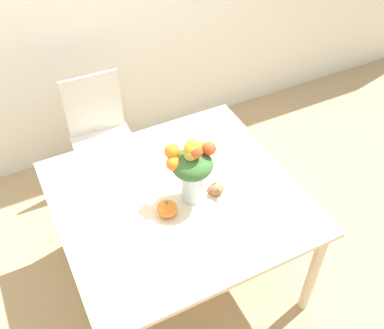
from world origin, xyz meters
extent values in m
plane|color=tan|center=(0.00, 0.00, 0.00)|extent=(12.00, 12.00, 0.00)
cube|color=beige|center=(0.00, 0.00, 0.74)|extent=(1.27, 1.20, 0.03)
cylinder|color=beige|center=(0.57, -0.54, 0.36)|extent=(0.06, 0.06, 0.72)
cylinder|color=beige|center=(-0.57, 0.54, 0.36)|extent=(0.06, 0.06, 0.72)
cylinder|color=beige|center=(0.57, 0.54, 0.36)|extent=(0.06, 0.06, 0.72)
cylinder|color=silver|center=(0.07, -0.04, 0.85)|extent=(0.12, 0.12, 0.20)
cylinder|color=silver|center=(0.07, -0.04, 0.79)|extent=(0.10, 0.10, 0.07)
cylinder|color=#38662D|center=(0.09, -0.04, 0.88)|extent=(0.01, 0.01, 0.24)
cylinder|color=#38662D|center=(0.07, -0.02, 0.88)|extent=(0.01, 0.00, 0.24)
cylinder|color=#38662D|center=(0.05, -0.03, 0.88)|extent=(0.01, 0.00, 0.24)
cylinder|color=#38662D|center=(0.05, -0.06, 0.88)|extent=(0.01, 0.01, 0.24)
cylinder|color=#38662D|center=(0.07, -0.06, 0.88)|extent=(0.01, 0.01, 0.24)
ellipsoid|color=#38662D|center=(0.07, -0.04, 0.99)|extent=(0.21, 0.21, 0.13)
sphere|color=#D64C23|center=(0.06, -0.04, 1.08)|extent=(0.07, 0.07, 0.07)
sphere|color=orange|center=(0.16, 0.02, 1.02)|extent=(0.06, 0.06, 0.06)
sphere|color=orange|center=(-0.01, 0.02, 1.06)|extent=(0.08, 0.08, 0.08)
sphere|color=orange|center=(-0.03, -0.02, 1.02)|extent=(0.07, 0.07, 0.07)
sphere|color=#D64C23|center=(0.15, -0.05, 1.07)|extent=(0.07, 0.07, 0.07)
sphere|color=orange|center=(0.06, -0.05, 1.09)|extent=(0.08, 0.08, 0.08)
sphere|color=#D64C23|center=(0.07, -0.07, 1.09)|extent=(0.07, 0.07, 0.07)
sphere|color=yellow|center=(0.07, -0.04, 1.10)|extent=(0.09, 0.09, 0.09)
sphere|color=#AD9E33|center=(0.05, -0.06, 1.08)|extent=(0.07, 0.07, 0.07)
ellipsoid|color=orange|center=(-0.10, -0.09, 0.79)|extent=(0.10, 0.10, 0.08)
cylinder|color=brown|center=(-0.10, -0.09, 0.84)|extent=(0.01, 0.01, 0.02)
ellipsoid|color=#936642|center=(0.19, -0.08, 0.78)|extent=(0.08, 0.06, 0.06)
cone|color=#C64C23|center=(0.19, -0.06, 0.79)|extent=(0.08, 0.08, 0.07)
sphere|color=#936642|center=(0.19, -0.11, 0.81)|extent=(0.03, 0.03, 0.03)
cube|color=silver|center=(-0.14, 0.89, 0.44)|extent=(0.43, 0.43, 0.02)
cylinder|color=silver|center=(-0.31, 0.73, 0.21)|extent=(0.04, 0.04, 0.43)
cylinder|color=silver|center=(0.03, 0.71, 0.21)|extent=(0.04, 0.04, 0.43)
cylinder|color=silver|center=(-0.30, 1.07, 0.21)|extent=(0.04, 0.04, 0.43)
cylinder|color=silver|center=(0.04, 1.05, 0.21)|extent=(0.04, 0.04, 0.43)
cube|color=silver|center=(-0.13, 1.09, 0.68)|extent=(0.40, 0.03, 0.46)
camera|label=1|loc=(-0.65, -1.48, 2.53)|focal=42.00mm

